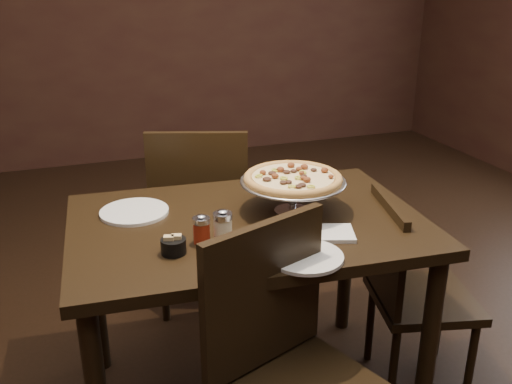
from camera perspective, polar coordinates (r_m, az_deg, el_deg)
name	(u,v)px	position (r m, az deg, el deg)	size (l,w,h in m)	color
room	(296,56)	(1.94, 4.04, 13.37)	(6.04, 7.04, 2.84)	black
dining_table	(248,246)	(2.15, -0.81, -5.39)	(1.35, 0.95, 0.81)	black
pizza_stand	(293,179)	(2.13, 3.72, 1.33)	(0.40, 0.40, 0.16)	silver
parmesan_shaker	(223,226)	(1.93, -3.34, -3.43)	(0.07, 0.07, 0.12)	beige
pepper_flake_shaker	(201,230)	(1.92, -5.47, -3.76)	(0.06, 0.06, 0.10)	maroon
packet_caddy	(173,246)	(1.87, -8.26, -5.33)	(0.08, 0.08, 0.06)	black
napkin_stack	(334,233)	(2.00, 7.81, -4.11)	(0.14, 0.14, 0.01)	silver
plate_left	(134,212)	(2.21, -12.07, -1.94)	(0.26, 0.26, 0.01)	white
plate_near	(305,257)	(1.84, 4.97, -6.45)	(0.24, 0.24, 0.01)	white
serving_spatula	(276,184)	(2.08, 2.02, 0.79)	(0.15, 0.15, 0.02)	silver
chair_far	(201,213)	(2.84, -5.50, -2.13)	(0.59, 0.59, 0.99)	black
chair_near	(292,371)	(1.81, 3.59, -17.41)	(0.59, 0.59, 0.98)	black
chair_side	(409,287)	(2.43, 15.02, -9.20)	(0.48, 0.48, 0.85)	black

